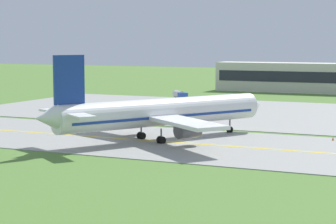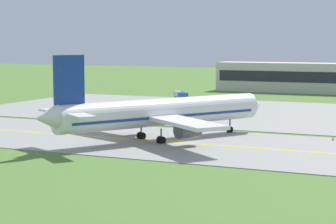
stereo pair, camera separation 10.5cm
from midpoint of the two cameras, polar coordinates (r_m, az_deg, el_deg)
ground_plane at (r=92.73m, az=1.28°, el=-2.79°), size 500.00×500.00×0.00m
taxiway_strip at (r=92.72m, az=1.28°, el=-2.76°), size 240.00×28.00×0.10m
apron_pad at (r=129.63m, az=12.76°, el=-0.33°), size 140.00×52.00×0.10m
taxiway_centreline at (r=92.71m, az=1.28°, el=-2.72°), size 220.00×0.60×0.01m
airplane_lead at (r=94.92m, az=-0.77°, el=-0.06°), size 29.93×35.96×12.70m
service_truck_baggage at (r=155.26m, az=1.02°, el=1.44°), size 5.56×5.81×2.65m
service_truck_fuel at (r=124.08m, az=-1.26°, el=0.22°), size 4.42×6.30×2.65m
terminal_building at (r=187.19m, az=13.18°, el=2.91°), size 59.13×9.18×9.52m
traffic_cone_near_edge at (r=98.06m, az=14.20°, el=-2.31°), size 0.44×0.44×0.60m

